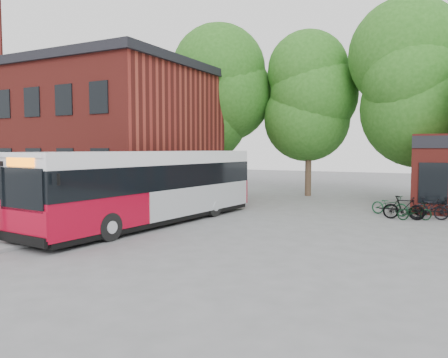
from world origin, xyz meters
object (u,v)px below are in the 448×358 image
at_px(bicycle_0, 390,205).
at_px(bicycle_1, 404,208).
at_px(city_bus, 152,188).
at_px(bus_shelter, 34,196).
at_px(bicycle_3, 429,209).
at_px(bicycle_4, 435,207).
at_px(bicycle_2, 414,211).

relative_size(bicycle_0, bicycle_1, 1.03).
bearing_deg(city_bus, bus_shelter, -119.94).
bearing_deg(bicycle_0, bicycle_3, -86.71).
relative_size(bus_shelter, city_bus, 0.56).
bearing_deg(bicycle_3, bicycle_0, 71.50).
bearing_deg(bicycle_4, bicycle_0, 81.78).
relative_size(bicycle_0, bicycle_3, 1.12).
relative_size(city_bus, bicycle_4, 6.66).
relative_size(bicycle_2, bicycle_3, 0.92).
xyz_separation_m(bus_shelter, bicycle_4, (13.62, 11.64, -0.96)).
height_order(bicycle_1, bicycle_3, bicycle_1).
relative_size(bicycle_1, bicycle_3, 1.09).
bearing_deg(bicycle_4, bus_shelter, 110.82).
height_order(bus_shelter, bicycle_2, bus_shelter).
distance_m(city_bus, bicycle_3, 12.72).
xyz_separation_m(bus_shelter, bicycle_1, (12.36, 10.09, -0.90)).
height_order(city_bus, bicycle_3, city_bus).
relative_size(bus_shelter, bicycle_4, 3.75).
bearing_deg(bicycle_1, bicycle_0, 32.44).
relative_size(city_bus, bicycle_2, 8.05).
height_order(bicycle_0, bicycle_1, bicycle_1).
xyz_separation_m(city_bus, bicycle_0, (8.90, 7.36, -1.09)).
bearing_deg(bicycle_3, bicycle_4, -13.27).
bearing_deg(bicycle_1, bicycle_3, -61.48).
xyz_separation_m(bicycle_1, bicycle_2, (0.46, 0.01, -0.14)).
bearing_deg(bicycle_1, city_bus, 122.21).
height_order(city_bus, bicycle_0, city_bus).
bearing_deg(bicycle_0, bicycle_2, -112.56).
bearing_deg(bicycle_3, bus_shelter, 127.37).
height_order(bicycle_0, bicycle_2, bicycle_0).
relative_size(bicycle_0, bicycle_4, 1.00).
distance_m(bus_shelter, city_bus, 4.73).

